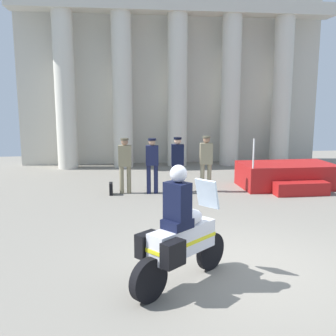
{
  "coord_description": "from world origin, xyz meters",
  "views": [
    {
      "loc": [
        -2.16,
        -6.02,
        2.85
      ],
      "look_at": [
        -1.03,
        2.51,
        1.31
      ],
      "focal_mm": 41.32,
      "sensor_mm": 36.0,
      "label": 1
    }
  ],
  "objects_px": {
    "officer_in_row_1": "(152,161)",
    "officer_in_row_3": "(206,159)",
    "reviewing_stand": "(287,176)",
    "motorcycle_with_rider": "(179,236)",
    "briefcase_on_ground": "(111,189)",
    "officer_in_row_2": "(178,160)",
    "officer_in_row_0": "(125,161)"
  },
  "relations": [
    {
      "from": "officer_in_row_2",
      "to": "briefcase_on_ground",
      "type": "distance_m",
      "value": 2.2
    },
    {
      "from": "officer_in_row_2",
      "to": "motorcycle_with_rider",
      "type": "distance_m",
      "value": 6.15
    },
    {
      "from": "officer_in_row_1",
      "to": "briefcase_on_ground",
      "type": "relative_size",
      "value": 4.68
    },
    {
      "from": "officer_in_row_0",
      "to": "officer_in_row_1",
      "type": "height_order",
      "value": "officer_in_row_0"
    },
    {
      "from": "officer_in_row_3",
      "to": "motorcycle_with_rider",
      "type": "height_order",
      "value": "motorcycle_with_rider"
    },
    {
      "from": "reviewing_stand",
      "to": "briefcase_on_ground",
      "type": "bearing_deg",
      "value": -178.01
    },
    {
      "from": "officer_in_row_1",
      "to": "motorcycle_with_rider",
      "type": "distance_m",
      "value": 5.95
    },
    {
      "from": "officer_in_row_0",
      "to": "briefcase_on_ground",
      "type": "height_order",
      "value": "officer_in_row_0"
    },
    {
      "from": "reviewing_stand",
      "to": "motorcycle_with_rider",
      "type": "xyz_separation_m",
      "value": [
        -4.54,
        -6.16,
        0.42
      ]
    },
    {
      "from": "reviewing_stand",
      "to": "briefcase_on_ground",
      "type": "distance_m",
      "value": 5.67
    },
    {
      "from": "officer_in_row_0",
      "to": "officer_in_row_1",
      "type": "bearing_deg",
      "value": 177.09
    },
    {
      "from": "reviewing_stand",
      "to": "officer_in_row_2",
      "type": "bearing_deg",
      "value": -178.59
    },
    {
      "from": "reviewing_stand",
      "to": "motorcycle_with_rider",
      "type": "distance_m",
      "value": 7.67
    },
    {
      "from": "reviewing_stand",
      "to": "briefcase_on_ground",
      "type": "height_order",
      "value": "reviewing_stand"
    },
    {
      "from": "officer_in_row_0",
      "to": "officer_in_row_3",
      "type": "height_order",
      "value": "officer_in_row_3"
    },
    {
      "from": "officer_in_row_1",
      "to": "officer_in_row_3",
      "type": "distance_m",
      "value": 1.66
    },
    {
      "from": "officer_in_row_1",
      "to": "officer_in_row_3",
      "type": "height_order",
      "value": "officer_in_row_3"
    },
    {
      "from": "officer_in_row_0",
      "to": "motorcycle_with_rider",
      "type": "distance_m",
      "value": 6.11
    },
    {
      "from": "reviewing_stand",
      "to": "officer_in_row_3",
      "type": "xyz_separation_m",
      "value": [
        -2.76,
        -0.23,
        0.65
      ]
    },
    {
      "from": "motorcycle_with_rider",
      "to": "briefcase_on_ground",
      "type": "relative_size",
      "value": 5.28
    },
    {
      "from": "officer_in_row_2",
      "to": "officer_in_row_3",
      "type": "height_order",
      "value": "officer_in_row_3"
    },
    {
      "from": "officer_in_row_2",
      "to": "briefcase_on_ground",
      "type": "xyz_separation_m",
      "value": [
        -2.04,
        -0.11,
        -0.82
      ]
    },
    {
      "from": "officer_in_row_0",
      "to": "officer_in_row_2",
      "type": "xyz_separation_m",
      "value": [
        1.61,
        0.0,
        0.0
      ]
    },
    {
      "from": "officer_in_row_3",
      "to": "officer_in_row_2",
      "type": "bearing_deg",
      "value": -3.97
    },
    {
      "from": "motorcycle_with_rider",
      "to": "officer_in_row_0",
      "type": "bearing_deg",
      "value": 57.03
    },
    {
      "from": "officer_in_row_1",
      "to": "briefcase_on_ground",
      "type": "bearing_deg",
      "value": 4.83
    },
    {
      "from": "officer_in_row_1",
      "to": "officer_in_row_2",
      "type": "xyz_separation_m",
      "value": [
        0.79,
        0.12,
        0.0
      ]
    },
    {
      "from": "reviewing_stand",
      "to": "officer_in_row_3",
      "type": "bearing_deg",
      "value": -175.15
    },
    {
      "from": "reviewing_stand",
      "to": "officer_in_row_3",
      "type": "distance_m",
      "value": 2.84
    },
    {
      "from": "briefcase_on_ground",
      "to": "officer_in_row_2",
      "type": "bearing_deg",
      "value": 3.03
    },
    {
      "from": "officer_in_row_0",
      "to": "officer_in_row_3",
      "type": "distance_m",
      "value": 2.48
    },
    {
      "from": "reviewing_stand",
      "to": "officer_in_row_0",
      "type": "distance_m",
      "value": 5.27
    }
  ]
}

